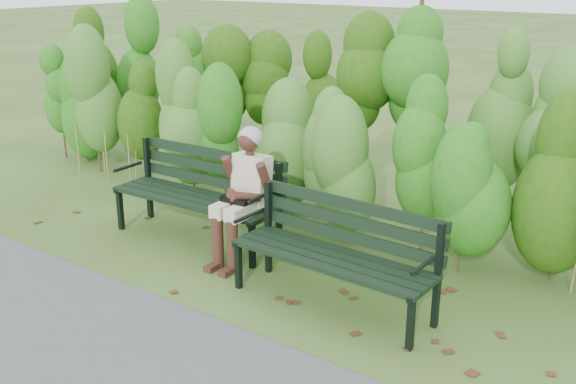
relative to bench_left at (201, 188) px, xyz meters
The scene contains 7 objects.
ground 1.33m from the bench_left, 16.96° to the right, with size 80.00×80.00×0.00m, color #354C17.
footpath 2.86m from the bench_left, 65.71° to the right, with size 60.00×2.50×0.01m, color #474749.
hedge_band 2.02m from the bench_left, 52.67° to the left, with size 11.04×1.67×2.42m.
leaf_litter 1.32m from the bench_left, 26.27° to the right, with size 5.62×2.12×0.01m.
bench_left is the anchor object (origin of this frame).
bench_right 2.04m from the bench_left, 12.07° to the right, with size 1.85×0.65×0.92m.
seated_woman 0.78m from the bench_left, 13.08° to the right, with size 0.52×0.77×1.35m.
Camera 1 is at (3.61, -4.68, 2.84)m, focal length 42.00 mm.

